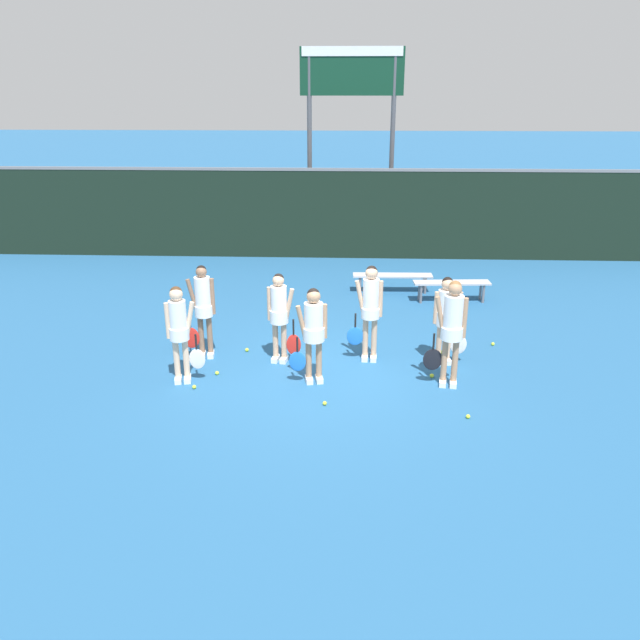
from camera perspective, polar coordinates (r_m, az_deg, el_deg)
The scene contains 20 objects.
ground_plane at distance 11.00m, azimuth 0.07°, elevation -4.62°, with size 140.00×140.00×0.00m, color #235684.
fence_windscreen at distance 18.18m, azimuth 1.16°, elevation 9.71°, with size 60.00×0.08×2.58m.
scoreboard at distance 19.34m, azimuth 2.90°, elevation 19.72°, with size 3.01×0.15×5.81m.
bench_courtside at distance 14.76m, azimuth 11.95°, elevation 3.19°, with size 1.78×0.47×0.47m.
bench_far at distance 15.26m, azimuth 6.65°, elevation 3.94°, with size 1.92×0.40×0.44m.
player_0 at distance 10.49m, azimuth -12.75°, elevation -0.63°, with size 0.60×0.34×1.67m.
player_1 at distance 10.23m, azimuth -0.62°, elevation -0.69°, with size 0.63×0.36×1.64m.
player_2 at distance 10.28m, azimuth 11.97°, elevation -0.41°, with size 0.66×0.36×1.81m.
player_3 at distance 11.40m, azimuth -10.65°, elevation 1.35°, with size 0.63×0.33×1.73m.
player_4 at distance 11.05m, azimuth -3.73°, elevation 0.79°, with size 0.60×0.33×1.64m.
player_5 at distance 11.09m, azimuth 4.61°, elevation 1.34°, with size 0.63×0.33×1.77m.
player_6 at distance 11.18m, azimuth 11.45°, elevation 0.56°, with size 0.63×0.34×1.60m.
tennis_ball_0 at distance 9.83m, azimuth 0.43°, elevation -7.62°, with size 0.07×0.07×0.07m, color #CCE033.
tennis_ball_1 at distance 9.71m, azimuth 13.38°, elevation -8.58°, with size 0.07×0.07×0.07m, color #CCE033.
tennis_ball_2 at distance 10.89m, azimuth 10.19°, elevation -5.03°, with size 0.07×0.07×0.07m, color #CCE033.
tennis_ball_3 at distance 12.48m, azimuth 15.53°, elevation -2.12°, with size 0.07×0.07×0.07m, color #CCE033.
tennis_ball_4 at distance 10.97m, azimuth -9.39°, elevation -4.80°, with size 0.07×0.07×0.07m, color #CCE033.
tennis_ball_5 at distance 11.88m, azimuth 11.02°, elevation -2.90°, with size 0.07×0.07×0.07m, color #CCE033.
tennis_ball_6 at distance 10.54m, azimuth -11.43°, elevation -6.02°, with size 0.07×0.07×0.07m, color #CCE033.
tennis_ball_7 at distance 11.84m, azimuth -6.70°, elevation -2.73°, with size 0.07×0.07×0.07m, color #CCE033.
Camera 1 is at (0.43, -9.97, 4.63)m, focal length 35.00 mm.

